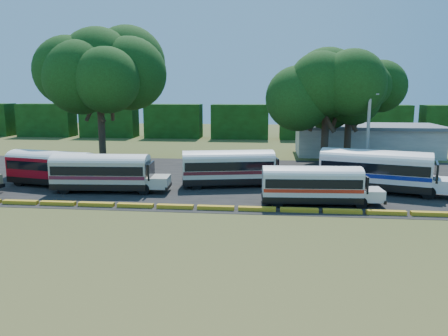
# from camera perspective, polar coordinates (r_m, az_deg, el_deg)

# --- Properties ---
(ground) EXTENTS (160.00, 160.00, 0.00)m
(ground) POSITION_cam_1_polar(r_m,az_deg,el_deg) (31.12, -4.08, -5.89)
(ground) COLOR #374B19
(ground) RESTS_ON ground
(asphalt_strip) EXTENTS (64.00, 24.00, 0.02)m
(asphalt_strip) POSITION_cam_1_polar(r_m,az_deg,el_deg) (42.53, 0.08, -1.45)
(asphalt_strip) COLOR black
(asphalt_strip) RESTS_ON ground
(curb) EXTENTS (53.70, 0.45, 0.30)m
(curb) POSITION_cam_1_polar(r_m,az_deg,el_deg) (32.03, -3.77, -5.14)
(curb) COLOR gold
(curb) RESTS_ON ground
(terminal_building) EXTENTS (19.00, 9.00, 4.00)m
(terminal_building) POSITION_cam_1_polar(r_m,az_deg,el_deg) (61.11, 18.01, 3.55)
(terminal_building) COLOR beige
(terminal_building) RESTS_ON ground
(treeline_backdrop) EXTENTS (130.00, 4.00, 6.00)m
(treeline_backdrop) POSITION_cam_1_polar(r_m,az_deg,el_deg) (77.81, 2.11, 6.09)
(treeline_backdrop) COLOR black
(treeline_backdrop) RESTS_ON ground
(bus_red) EXTENTS (10.03, 4.39, 3.20)m
(bus_red) POSITION_cam_1_polar(r_m,az_deg,el_deg) (41.99, -21.42, 0.22)
(bus_red) COLOR black
(bus_red) RESTS_ON ground
(bus_cream_west) EXTENTS (10.02, 3.06, 3.25)m
(bus_cream_west) POSITION_cam_1_polar(r_m,az_deg,el_deg) (38.33, -15.46, -0.34)
(bus_cream_west) COLOR black
(bus_cream_west) RESTS_ON ground
(bus_cream_east) EXTENTS (10.26, 4.42, 3.28)m
(bus_cream_east) POSITION_cam_1_polar(r_m,az_deg,el_deg) (39.07, 0.86, 0.25)
(bus_cream_east) COLOR black
(bus_cream_east) RESTS_ON ground
(bus_white_red) EXTENTS (9.14, 2.77, 2.97)m
(bus_white_red) POSITION_cam_1_polar(r_m,az_deg,el_deg) (33.50, 11.68, -1.95)
(bus_white_red) COLOR black
(bus_white_red) RESTS_ON ground
(bus_white_blue) EXTENTS (11.23, 5.73, 3.59)m
(bus_white_blue) POSITION_cam_1_polar(r_m,az_deg,el_deg) (39.10, 19.42, -0.06)
(bus_white_blue) COLOR black
(bus_white_blue) RESTS_ON ground
(tree_west) EXTENTS (12.00, 12.00, 15.56)m
(tree_west) POSITION_cam_1_polar(r_m,az_deg,el_deg) (52.65, -16.07, 12.57)
(tree_west) COLOR #332619
(tree_west) RESTS_ON ground
(tree_center) EXTENTS (10.26, 10.26, 13.06)m
(tree_center) POSITION_cam_1_polar(r_m,az_deg,el_deg) (48.76, 13.32, 10.71)
(tree_center) COLOR #332619
(tree_center) RESTS_ON ground
(tree_east) EXTENTS (8.81, 8.81, 11.99)m
(tree_east) POSITION_cam_1_polar(r_m,az_deg,el_deg) (53.00, 16.15, 9.93)
(tree_east) COLOR #332619
(tree_east) RESTS_ON ground
(utility_pole) EXTENTS (1.60, 0.30, 8.61)m
(utility_pole) POSITION_cam_1_polar(r_m,az_deg,el_deg) (44.11, 18.28, 4.25)
(utility_pole) COLOR #99978B
(utility_pole) RESTS_ON ground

